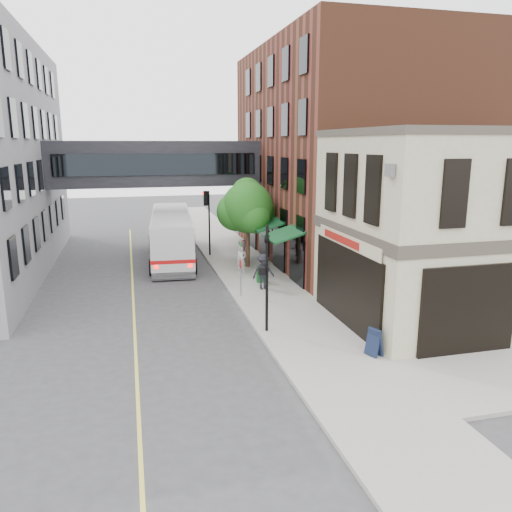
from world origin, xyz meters
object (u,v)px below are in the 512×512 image
pedestrian_a (242,259)px  pedestrian_b (244,252)px  bus (172,234)px  pedestrian_c (263,272)px  newspaper_box (261,274)px  sandwich_board (374,342)px

pedestrian_a → pedestrian_b: (0.61, 1.93, -0.01)m
bus → pedestrian_c: size_ratio=6.19×
pedestrian_a → newspaper_box: 2.39m
bus → pedestrian_c: bus is taller
newspaper_box → sandwich_board: (1.52, -10.72, 0.07)m
bus → pedestrian_b: bus is taller
bus → pedestrian_a: size_ratio=7.18×
newspaper_box → pedestrian_c: bearing=-94.8°
pedestrian_a → sandwich_board: size_ratio=1.60×
newspaper_box → bus: bearing=123.4°
sandwich_board → pedestrian_c: bearing=80.1°
pedestrian_b → newspaper_box: (-0.02, -4.22, -0.37)m
pedestrian_c → sandwich_board: 9.53m
pedestrian_c → pedestrian_b: bearing=80.0°
pedestrian_b → sandwich_board: pedestrian_b is taller
pedestrian_a → pedestrian_b: bearing=61.6°
bus → newspaper_box: 8.87m
pedestrian_a → pedestrian_c: pedestrian_c is taller
pedestrian_a → sandwich_board: pedestrian_a is taller
bus → pedestrian_a: 6.58m
pedestrian_b → newspaper_box: pedestrian_b is taller
pedestrian_b → pedestrian_c: size_ratio=0.85×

